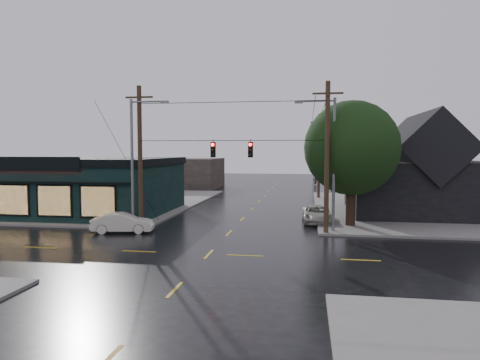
% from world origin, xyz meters
% --- Properties ---
extents(ground_plane, '(160.00, 160.00, 0.00)m').
position_xyz_m(ground_plane, '(0.00, 0.00, 0.00)').
color(ground_plane, black).
extents(sidewalk_nw, '(28.00, 28.00, 0.15)m').
position_xyz_m(sidewalk_nw, '(-20.00, 20.00, 0.07)').
color(sidewalk_nw, slate).
rests_on(sidewalk_nw, ground).
extents(sidewalk_ne, '(28.00, 28.00, 0.15)m').
position_xyz_m(sidewalk_ne, '(20.00, 20.00, 0.07)').
color(sidewalk_ne, slate).
rests_on(sidewalk_ne, ground).
extents(pizza_shop, '(16.30, 12.34, 4.90)m').
position_xyz_m(pizza_shop, '(-15.00, 12.94, 2.56)').
color(pizza_shop, black).
rests_on(pizza_shop, ground).
extents(ne_building, '(12.60, 11.60, 8.75)m').
position_xyz_m(ne_building, '(15.00, 17.00, 4.47)').
color(ne_building, black).
rests_on(ne_building, ground).
extents(corner_tree, '(6.88, 6.88, 9.10)m').
position_xyz_m(corner_tree, '(8.38, 9.66, 5.78)').
color(corner_tree, black).
rests_on(corner_tree, ground).
extents(utility_pole_nw, '(2.00, 0.32, 10.15)m').
position_xyz_m(utility_pole_nw, '(-6.50, 6.50, 0.00)').
color(utility_pole_nw, black).
rests_on(utility_pole_nw, ground).
extents(utility_pole_ne, '(2.00, 0.32, 10.15)m').
position_xyz_m(utility_pole_ne, '(6.50, 6.50, 0.00)').
color(utility_pole_ne, black).
rests_on(utility_pole_ne, ground).
extents(utility_pole_far_a, '(2.00, 0.32, 9.65)m').
position_xyz_m(utility_pole_far_a, '(6.50, 28.00, 0.00)').
color(utility_pole_far_a, black).
rests_on(utility_pole_far_a, ground).
extents(utility_pole_far_b, '(2.00, 0.32, 9.15)m').
position_xyz_m(utility_pole_far_b, '(6.50, 48.00, 0.00)').
color(utility_pole_far_b, black).
rests_on(utility_pole_far_b, ground).
extents(utility_pole_far_c, '(2.00, 0.32, 9.15)m').
position_xyz_m(utility_pole_far_c, '(6.50, 68.00, 0.00)').
color(utility_pole_far_c, black).
rests_on(utility_pole_far_c, ground).
extents(span_signal_assembly, '(13.00, 0.48, 1.23)m').
position_xyz_m(span_signal_assembly, '(0.10, 6.50, 5.70)').
color(span_signal_assembly, black).
rests_on(span_signal_assembly, ground).
extents(streetlight_nw, '(5.40, 0.30, 9.15)m').
position_xyz_m(streetlight_nw, '(-6.80, 5.80, 0.00)').
color(streetlight_nw, slate).
rests_on(streetlight_nw, ground).
extents(streetlight_ne, '(5.40, 0.30, 9.15)m').
position_xyz_m(streetlight_ne, '(7.00, 7.20, 0.00)').
color(streetlight_ne, slate).
rests_on(streetlight_ne, ground).
extents(bg_building_west, '(12.00, 10.00, 4.40)m').
position_xyz_m(bg_building_west, '(-14.00, 40.00, 2.20)').
color(bg_building_west, '#2F2522').
rests_on(bg_building_west, ground).
extents(bg_building_east, '(14.00, 12.00, 5.60)m').
position_xyz_m(bg_building_east, '(16.00, 45.00, 2.80)').
color(bg_building_east, '#2A2B30').
rests_on(bg_building_east, ground).
extents(sedan_cream, '(4.34, 2.26, 1.36)m').
position_xyz_m(sedan_cream, '(-7.22, 5.00, 0.68)').
color(sedan_cream, beige).
rests_on(sedan_cream, ground).
extents(suv_silver, '(2.40, 4.82, 1.31)m').
position_xyz_m(suv_silver, '(6.00, 11.23, 0.66)').
color(suv_silver, '#B8B8AA').
rests_on(suv_silver, ground).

